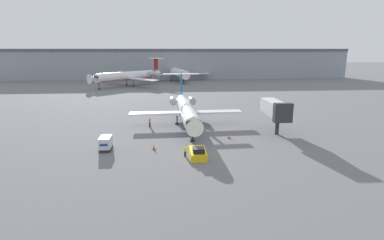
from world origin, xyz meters
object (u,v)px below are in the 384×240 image
Objects in this scene: jet_bridge at (275,109)px; traffic_cone_left at (154,147)px; airplane_main at (186,109)px; traffic_cone_right at (229,136)px; pushback_tug at (198,153)px; luggage_cart at (106,143)px; airplane_parked_far_left at (128,76)px; worker_by_wing at (150,122)px; worker_near_tug at (185,151)px; airplane_parked_far_right at (177,72)px.

traffic_cone_left is at bearing -159.64° from jet_bridge.
airplane_main is 12.63m from traffic_cone_right.
traffic_cone_left is at bearing 148.59° from pushback_tug.
luggage_cart is 7.42m from traffic_cone_left.
pushback_tug is 6.24× the size of traffic_cone_right.
airplane_parked_far_left is 83.05m from jet_bridge.
airplane_main is 16.50m from traffic_cone_left.
airplane_parked_far_left is at bearing 100.55° from worker_by_wing.
traffic_cone_left is at bearing 142.69° from worker_near_tug.
airplane_parked_far_right reaches higher than jet_bridge.
worker_near_tug is 0.17× the size of jet_bridge.
jet_bridge is at bearing 34.02° from worker_near_tug.
jet_bridge is (29.57, 8.00, 3.37)m from luggage_cart.
airplane_parked_far_right reaches higher than luggage_cart.
airplane_parked_far_right reaches higher than worker_by_wing.
airplane_main reaches higher than traffic_cone_left.
luggage_cart is 20.88m from traffic_cone_right.
airplane_main is at bearing -73.38° from airplane_parked_far_left.
airplane_main is at bearing 7.69° from worker_by_wing.
pushback_tug is 2.89× the size of worker_near_tug.
worker_by_wing is 2.34× the size of traffic_cone_left.
worker_near_tug is at bearing -94.05° from airplane_main.
worker_near_tug reaches higher than traffic_cone_left.
worker_by_wing is 2.45× the size of traffic_cone_right.
pushback_tug is 1.88m from worker_near_tug.
luggage_cart is at bearing -166.95° from traffic_cone_right.
airplane_parked_far_left is at bearing 99.73° from traffic_cone_left.
airplane_parked_far_left is (-20.73, 86.86, 3.61)m from pushback_tug.
airplane_main reaches higher than traffic_cone_right.
traffic_cone_left is 1.05× the size of traffic_cone_right.
airplane_parked_far_right is (8.33, 88.54, 3.18)m from worker_by_wing.
traffic_cone_right is (20.32, 4.71, -0.71)m from luggage_cart.
airplane_parked_far_right is at bearing 86.14° from traffic_cone_left.
traffic_cone_right is (8.25, 8.52, -0.49)m from worker_near_tug.
worker_near_tug is (-1.32, -18.68, -2.38)m from airplane_main.
luggage_cart is 0.10× the size of airplane_parked_far_left.
worker_near_tug is 5.92m from traffic_cone_left.
airplane_parked_far_right is at bearing 99.18° from jet_bridge.
traffic_cone_right is 0.02× the size of airplane_parked_far_right.
pushback_tug is at bearing -12.43° from worker_near_tug.
luggage_cart is (-13.40, -14.87, -2.16)m from airplane_main.
worker_near_tug is at bearing 167.57° from pushback_tug.
worker_near_tug is 2.16× the size of traffic_cone_right.
airplane_main is 19.26m from pushback_tug.
luggage_cart is (-13.90, 4.21, 0.43)m from pushback_tug.
worker_near_tug is at bearing -145.98° from jet_bridge.
worker_by_wing is at bearing -172.31° from airplane_main.
worker_near_tug is 2.06× the size of traffic_cone_left.
traffic_cone_left is 0.03× the size of airplane_parked_far_left.
airplane_main is 17.61m from jet_bridge.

